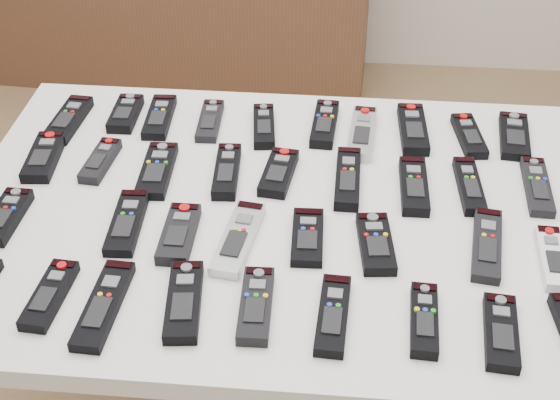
# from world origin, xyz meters

# --- Properties ---
(table) EXTENTS (1.25, 0.88, 0.78)m
(table) POSITION_xyz_m (0.03, -0.13, 0.72)
(table) COLOR white
(table) RESTS_ON ground
(remote_0) EXTENTS (0.07, 0.18, 0.02)m
(remote_0) POSITION_xyz_m (-0.47, 0.13, 0.79)
(remote_0) COLOR black
(remote_0) RESTS_ON table
(remote_1) EXTENTS (0.06, 0.14, 0.02)m
(remote_1) POSITION_xyz_m (-0.35, 0.17, 0.79)
(remote_1) COLOR black
(remote_1) RESTS_ON table
(remote_2) EXTENTS (0.06, 0.17, 0.02)m
(remote_2) POSITION_xyz_m (-0.27, 0.16, 0.79)
(remote_2) COLOR black
(remote_2) RESTS_ON table
(remote_3) EXTENTS (0.05, 0.16, 0.02)m
(remote_3) POSITION_xyz_m (-0.15, 0.16, 0.79)
(remote_3) COLOR black
(remote_3) RESTS_ON table
(remote_4) EXTENTS (0.06, 0.16, 0.02)m
(remote_4) POSITION_xyz_m (-0.03, 0.15, 0.79)
(remote_4) COLOR black
(remote_4) RESTS_ON table
(remote_5) EXTENTS (0.06, 0.18, 0.02)m
(remote_5) POSITION_xyz_m (0.11, 0.17, 0.79)
(remote_5) COLOR black
(remote_5) RESTS_ON table
(remote_6) EXTENTS (0.07, 0.20, 0.02)m
(remote_6) POSITION_xyz_m (0.19, 0.13, 0.79)
(remote_6) COLOR #B7B7BC
(remote_6) RESTS_ON table
(remote_7) EXTENTS (0.06, 0.19, 0.02)m
(remote_7) POSITION_xyz_m (0.30, 0.16, 0.79)
(remote_7) COLOR black
(remote_7) RESTS_ON table
(remote_8) EXTENTS (0.07, 0.16, 0.02)m
(remote_8) POSITION_xyz_m (0.42, 0.15, 0.79)
(remote_8) COLOR black
(remote_8) RESTS_ON table
(remote_9) EXTENTS (0.08, 0.18, 0.02)m
(remote_9) POSITION_xyz_m (0.52, 0.16, 0.79)
(remote_9) COLOR black
(remote_9) RESTS_ON table
(remote_10) EXTENTS (0.07, 0.17, 0.02)m
(remote_10) POSITION_xyz_m (-0.47, -0.02, 0.79)
(remote_10) COLOR black
(remote_10) RESTS_ON table
(remote_11) EXTENTS (0.06, 0.15, 0.02)m
(remote_11) POSITION_xyz_m (-0.35, -0.02, 0.79)
(remote_11) COLOR black
(remote_11) RESTS_ON table
(remote_12) EXTENTS (0.07, 0.18, 0.02)m
(remote_12) POSITION_xyz_m (-0.23, -0.04, 0.79)
(remote_12) COLOR black
(remote_12) RESTS_ON table
(remote_13) EXTENTS (0.06, 0.17, 0.02)m
(remote_13) POSITION_xyz_m (-0.08, -0.03, 0.79)
(remote_13) COLOR black
(remote_13) RESTS_ON table
(remote_14) EXTENTS (0.07, 0.16, 0.02)m
(remote_14) POSITION_xyz_m (0.02, -0.03, 0.79)
(remote_14) COLOR black
(remote_14) RESTS_ON table
(remote_15) EXTENTS (0.05, 0.19, 0.02)m
(remote_15) POSITION_xyz_m (0.16, -0.04, 0.79)
(remote_15) COLOR black
(remote_15) RESTS_ON table
(remote_16) EXTENTS (0.05, 0.17, 0.02)m
(remote_16) POSITION_xyz_m (0.29, -0.05, 0.79)
(remote_16) COLOR black
(remote_16) RESTS_ON table
(remote_17) EXTENTS (0.05, 0.18, 0.02)m
(remote_17) POSITION_xyz_m (0.40, -0.04, 0.79)
(remote_17) COLOR black
(remote_17) RESTS_ON table
(remote_18) EXTENTS (0.05, 0.18, 0.02)m
(remote_18) POSITION_xyz_m (0.54, -0.03, 0.79)
(remote_18) COLOR black
(remote_18) RESTS_ON table
(remote_19) EXTENTS (0.06, 0.15, 0.02)m
(remote_19) POSITION_xyz_m (-0.48, -0.22, 0.79)
(remote_19) COLOR black
(remote_19) RESTS_ON table
(remote_20) EXTENTS (0.06, 0.18, 0.02)m
(remote_20) POSITION_xyz_m (-0.25, -0.21, 0.79)
(remote_20) COLOR black
(remote_20) RESTS_ON table
(remote_21) EXTENTS (0.06, 0.16, 0.02)m
(remote_21) POSITION_xyz_m (-0.14, -0.24, 0.79)
(remote_21) COLOR black
(remote_21) RESTS_ON table
(remote_22) EXTENTS (0.08, 0.20, 0.02)m
(remote_22) POSITION_xyz_m (-0.03, -0.24, 0.79)
(remote_22) COLOR #B7B7BC
(remote_22) RESTS_ON table
(remote_23) EXTENTS (0.06, 0.15, 0.02)m
(remote_23) POSITION_xyz_m (0.09, -0.22, 0.79)
(remote_23) COLOR black
(remote_23) RESTS_ON table
(remote_24) EXTENTS (0.07, 0.16, 0.02)m
(remote_24) POSITION_xyz_m (0.22, -0.23, 0.79)
(remote_24) COLOR black
(remote_24) RESTS_ON table
(remote_25) EXTENTS (0.08, 0.20, 0.02)m
(remote_25) POSITION_xyz_m (0.42, -0.22, 0.79)
(remote_25) COLOR black
(remote_25) RESTS_ON table
(remote_26) EXTENTS (0.05, 0.16, 0.02)m
(remote_26) POSITION_xyz_m (0.53, -0.24, 0.79)
(remote_26) COLOR silver
(remote_26) RESTS_ON table
(remote_28) EXTENTS (0.06, 0.16, 0.02)m
(remote_28) POSITION_xyz_m (-0.33, -0.41, 0.79)
(remote_28) COLOR black
(remote_28) RESTS_ON table
(remote_29) EXTENTS (0.06, 0.20, 0.02)m
(remote_29) POSITION_xyz_m (-0.23, -0.43, 0.79)
(remote_29) COLOR black
(remote_29) RESTS_ON table
(remote_30) EXTENTS (0.07, 0.18, 0.02)m
(remote_30) POSITION_xyz_m (-0.10, -0.41, 0.79)
(remote_30) COLOR black
(remote_30) RESTS_ON table
(remote_31) EXTENTS (0.06, 0.17, 0.02)m
(remote_31) POSITION_xyz_m (0.02, -0.41, 0.79)
(remote_31) COLOR black
(remote_31) RESTS_ON table
(remote_32) EXTENTS (0.06, 0.17, 0.02)m
(remote_32) POSITION_xyz_m (0.15, -0.42, 0.79)
(remote_32) COLOR black
(remote_32) RESTS_ON table
(remote_33) EXTENTS (0.05, 0.16, 0.02)m
(remote_33) POSITION_xyz_m (0.29, -0.41, 0.79)
(remote_33) COLOR black
(remote_33) RESTS_ON table
(remote_34) EXTENTS (0.06, 0.16, 0.02)m
(remote_34) POSITION_xyz_m (0.41, -0.43, 0.79)
(remote_34) COLOR black
(remote_34) RESTS_ON table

